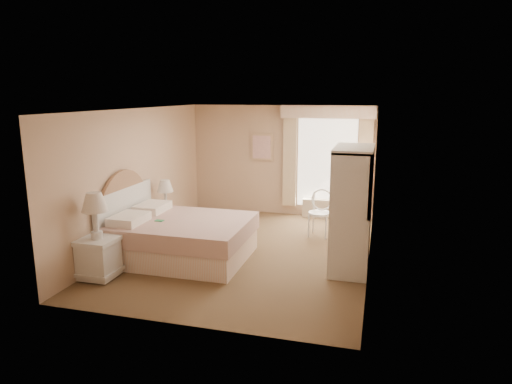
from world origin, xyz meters
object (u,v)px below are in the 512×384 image
(round_table, at_px, (354,212))
(armoire, at_px, (352,219))
(nightstand_far, at_px, (166,214))
(nightstand_near, at_px, (98,247))
(cafe_chair, at_px, (321,209))
(bed, at_px, (175,236))

(round_table, xyz_separation_m, armoire, (0.06, -1.84, 0.36))
(nightstand_far, xyz_separation_m, round_table, (3.59, 1.00, 0.04))
(nightstand_near, height_order, cafe_chair, nightstand_near)
(round_table, bearing_deg, cafe_chair, -160.69)
(bed, bearing_deg, cafe_chair, 40.75)
(nightstand_far, distance_m, armoire, 3.77)
(bed, xyz_separation_m, nightstand_far, (-0.73, 1.14, 0.03))
(bed, height_order, cafe_chair, bed)
(round_table, bearing_deg, nightstand_far, -164.39)
(bed, height_order, round_table, bed)
(cafe_chair, bearing_deg, nightstand_near, -127.11)
(cafe_chair, xyz_separation_m, armoire, (0.70, -1.62, 0.28))
(bed, xyz_separation_m, round_table, (2.86, 2.14, 0.07))
(bed, xyz_separation_m, armoire, (2.93, 0.31, 0.43))
(bed, bearing_deg, round_table, 36.82)
(nightstand_near, bearing_deg, bed, 57.42)
(nightstand_near, distance_m, cafe_chair, 4.26)
(round_table, relative_size, armoire, 0.35)
(nightstand_far, bearing_deg, nightstand_near, -90.00)
(nightstand_near, height_order, round_table, nightstand_near)
(round_table, height_order, armoire, armoire)
(nightstand_near, xyz_separation_m, round_table, (3.59, 3.28, -0.04))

